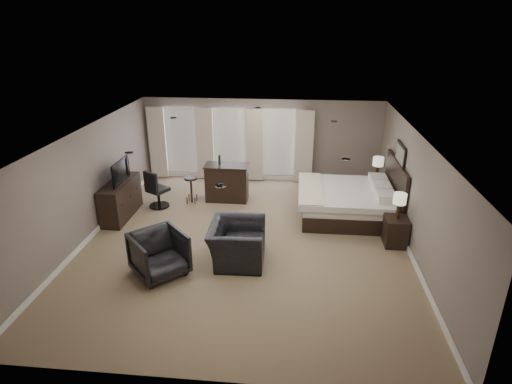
# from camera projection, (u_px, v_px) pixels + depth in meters

# --- Properties ---
(room) EXTENTS (7.60, 8.60, 2.64)m
(room) POSITION_uv_depth(u_px,v_px,m) (245.00, 190.00, 9.67)
(room) COLOR #7D6B4F
(room) RESTS_ON ground
(window_bay) EXTENTS (5.25, 0.20, 2.30)m
(window_bay) POSITION_uv_depth(u_px,v_px,m) (230.00, 144.00, 13.58)
(window_bay) COLOR silver
(window_bay) RESTS_ON room
(bed) EXTENTS (2.44, 2.33, 1.55)m
(bed) POSITION_uv_depth(u_px,v_px,m) (351.00, 189.00, 11.15)
(bed) COLOR silver
(bed) RESTS_ON ground
(nightstand_near) EXTENTS (0.50, 0.61, 0.67)m
(nightstand_near) POSITION_uv_depth(u_px,v_px,m) (395.00, 231.00, 9.90)
(nightstand_near) COLOR black
(nightstand_near) RESTS_ON ground
(nightstand_far) EXTENTS (0.43, 0.52, 0.57)m
(nightstand_far) POSITION_uv_depth(u_px,v_px,m) (375.00, 187.00, 12.59)
(nightstand_far) COLOR black
(nightstand_far) RESTS_ON ground
(lamp_near) EXTENTS (0.29, 0.29, 0.61)m
(lamp_near) POSITION_uv_depth(u_px,v_px,m) (399.00, 206.00, 9.66)
(lamp_near) COLOR beige
(lamp_near) RESTS_ON nightstand_near
(lamp_far) EXTENTS (0.31, 0.31, 0.63)m
(lamp_far) POSITION_uv_depth(u_px,v_px,m) (378.00, 168.00, 12.36)
(lamp_far) COLOR beige
(lamp_far) RESTS_ON nightstand_far
(wall_art) EXTENTS (0.04, 0.96, 0.56)m
(wall_art) POSITION_uv_depth(u_px,v_px,m) (400.00, 154.00, 10.67)
(wall_art) COLOR slate
(wall_art) RESTS_ON room
(dresser) EXTENTS (0.54, 1.67, 0.97)m
(dresser) POSITION_uv_depth(u_px,v_px,m) (121.00, 199.00, 11.24)
(dresser) COLOR black
(dresser) RESTS_ON ground
(tv) EXTENTS (0.59, 1.02, 0.13)m
(tv) POSITION_uv_depth(u_px,v_px,m) (118.00, 180.00, 11.03)
(tv) COLOR black
(tv) RESTS_ON dresser
(armchair_near) EXTENTS (0.89, 1.34, 1.15)m
(armchair_near) POSITION_uv_depth(u_px,v_px,m) (237.00, 237.00, 9.14)
(armchair_near) COLOR black
(armchair_near) RESTS_ON ground
(armchair_far) EXTENTS (1.35, 1.35, 1.01)m
(armchair_far) POSITION_uv_depth(u_px,v_px,m) (159.00, 252.00, 8.67)
(armchair_far) COLOR black
(armchair_far) RESTS_ON ground
(bar_counter) EXTENTS (1.23, 0.64, 1.08)m
(bar_counter) POSITION_uv_depth(u_px,v_px,m) (227.00, 182.00, 12.24)
(bar_counter) COLOR black
(bar_counter) RESTS_ON ground
(bar_stool_left) EXTENTS (0.47, 0.47, 0.77)m
(bar_stool_left) POSITION_uv_depth(u_px,v_px,m) (191.00, 190.00, 12.13)
(bar_stool_left) COLOR black
(bar_stool_left) RESTS_ON ground
(bar_stool_right) EXTENTS (0.37, 0.37, 0.70)m
(bar_stool_right) POSITION_uv_depth(u_px,v_px,m) (219.00, 174.00, 13.44)
(bar_stool_right) COLOR black
(bar_stool_right) RESTS_ON ground
(desk_chair) EXTENTS (0.75, 0.75, 1.09)m
(desk_chair) POSITION_uv_depth(u_px,v_px,m) (158.00, 189.00, 11.79)
(desk_chair) COLOR black
(desk_chair) RESTS_ON ground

